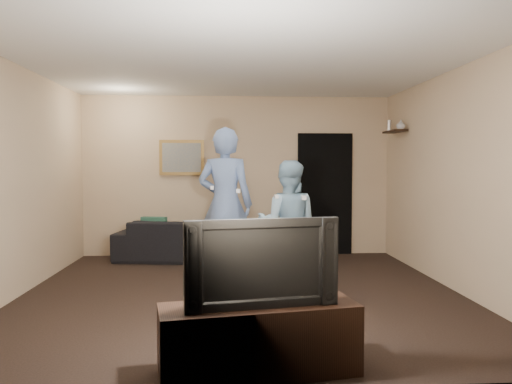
{
  "coord_description": "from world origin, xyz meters",
  "views": [
    {
      "loc": [
        -0.16,
        -5.69,
        1.46
      ],
      "look_at": [
        0.18,
        0.3,
        1.15
      ],
      "focal_mm": 35.0,
      "sensor_mm": 36.0,
      "label": 1
    }
  ],
  "objects": [
    {
      "name": "ground",
      "position": [
        0.0,
        0.0,
        0.0
      ],
      "size": [
        5.0,
        5.0,
        0.0
      ],
      "primitive_type": "plane",
      "color": "black",
      "rests_on": "ground"
    },
    {
      "name": "ceiling",
      "position": [
        0.0,
        0.0,
        2.6
      ],
      "size": [
        5.0,
        5.0,
        0.04
      ],
      "primitive_type": "cube",
      "color": "silver",
      "rests_on": "wall_back"
    },
    {
      "name": "wall_back",
      "position": [
        0.0,
        2.5,
        1.3
      ],
      "size": [
        5.0,
        0.04,
        2.6
      ],
      "primitive_type": "cube",
      "color": "tan",
      "rests_on": "ground"
    },
    {
      "name": "wall_front",
      "position": [
        0.0,
        -2.5,
        1.3
      ],
      "size": [
        5.0,
        0.04,
        2.6
      ],
      "primitive_type": "cube",
      "color": "tan",
      "rests_on": "ground"
    },
    {
      "name": "wall_left",
      "position": [
        -2.5,
        0.0,
        1.3
      ],
      "size": [
        0.04,
        5.0,
        2.6
      ],
      "primitive_type": "cube",
      "color": "tan",
      "rests_on": "ground"
    },
    {
      "name": "wall_right",
      "position": [
        2.5,
        0.0,
        1.3
      ],
      "size": [
        0.04,
        5.0,
        2.6
      ],
      "primitive_type": "cube",
      "color": "tan",
      "rests_on": "ground"
    },
    {
      "name": "sofa",
      "position": [
        -0.79,
        2.06,
        0.32
      ],
      "size": [
        2.25,
        1.12,
        0.63
      ],
      "primitive_type": "imported",
      "rotation": [
        0.0,
        0.0,
        3.01
      ],
      "color": "black",
      "rests_on": "ground"
    },
    {
      "name": "throw_pillow",
      "position": [
        -1.3,
        2.06,
        0.48
      ],
      "size": [
        0.41,
        0.21,
        0.39
      ],
      "primitive_type": "cube",
      "rotation": [
        0.0,
        0.0,
        -0.22
      ],
      "color": "#174638",
      "rests_on": "sofa"
    },
    {
      "name": "painting_frame",
      "position": [
        -0.9,
        2.48,
        1.6
      ],
      "size": [
        0.72,
        0.05,
        0.57
      ],
      "primitive_type": "cube",
      "color": "olive",
      "rests_on": "wall_back"
    },
    {
      "name": "painting_canvas",
      "position": [
        -0.9,
        2.45,
        1.6
      ],
      "size": [
        0.62,
        0.01,
        0.47
      ],
      "primitive_type": "cube",
      "color": "slate",
      "rests_on": "painting_frame"
    },
    {
      "name": "doorway",
      "position": [
        1.45,
        2.47,
        1.0
      ],
      "size": [
        0.9,
        0.06,
        2.0
      ],
      "primitive_type": "cube",
      "color": "black",
      "rests_on": "ground"
    },
    {
      "name": "light_switch",
      "position": [
        0.85,
        2.48,
        1.3
      ],
      "size": [
        0.08,
        0.02,
        0.12
      ],
      "primitive_type": "cube",
      "color": "silver",
      "rests_on": "wall_back"
    },
    {
      "name": "wall_shelf",
      "position": [
        2.39,
        1.8,
        1.99
      ],
      "size": [
        0.2,
        0.6,
        0.03
      ],
      "primitive_type": "cube",
      "color": "black",
      "rests_on": "wall_right"
    },
    {
      "name": "shelf_vase",
      "position": [
        2.39,
        1.54,
        2.07
      ],
      "size": [
        0.16,
        0.16,
        0.14
      ],
      "primitive_type": "imported",
      "rotation": [
        0.0,
        0.0,
        -0.24
      ],
      "color": "#BCBCC1",
      "rests_on": "wall_shelf"
    },
    {
      "name": "shelf_figurine",
      "position": [
        2.39,
        2.06,
        2.09
      ],
      "size": [
        0.06,
        0.06,
        0.18
      ],
      "primitive_type": "cylinder",
      "color": "silver",
      "rests_on": "wall_shelf"
    },
    {
      "name": "tv_console",
      "position": [
        0.06,
        -2.26,
        0.25
      ],
      "size": [
        1.44,
        0.69,
        0.49
      ],
      "primitive_type": "cube",
      "rotation": [
        0.0,
        0.0,
        0.18
      ],
      "color": "black",
      "rests_on": "ground"
    },
    {
      "name": "television",
      "position": [
        0.06,
        -2.26,
        0.8
      ],
      "size": [
        1.07,
        0.33,
        0.61
      ],
      "primitive_type": "imported",
      "rotation": [
        0.0,
        0.0,
        0.18
      ],
      "color": "black",
      "rests_on": "tv_console"
    },
    {
      "name": "wii_player_left",
      "position": [
        -0.19,
        0.7,
        0.98
      ],
      "size": [
        0.8,
        0.63,
        1.95
      ],
      "color": "#6781B3",
      "rests_on": "ground"
    },
    {
      "name": "wii_player_right",
      "position": [
        0.56,
        0.26,
        0.77
      ],
      "size": [
        0.85,
        0.73,
        1.53
      ],
      "color": "#92BBD4",
      "rests_on": "ground"
    }
  ]
}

